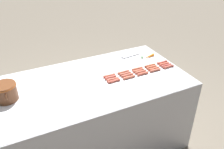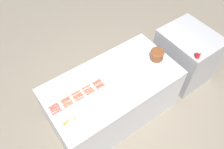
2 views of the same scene
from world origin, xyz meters
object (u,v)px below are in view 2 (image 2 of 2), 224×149
Objects in this scene: hot_dog_3 at (86,87)px; hot_dog_5 at (54,107)px; hot_dog_8 at (87,89)px; serving_spoon at (89,119)px; back_cabinet at (185,56)px; hot_dog_16 at (69,105)px; hot_dog_2 at (75,93)px; hot_dog_17 at (80,99)px; hot_dog_0 at (53,106)px; hot_dog_1 at (65,99)px; hot_dog_11 at (68,103)px; hot_dog_4 at (96,81)px; soda_can at (198,55)px; hot_dog_7 at (77,95)px; hot_dog_9 at (98,83)px; bean_pot at (157,54)px; hot_dog_15 at (57,112)px; carrot at (69,120)px; hot_dog_14 at (99,85)px; hot_dog_18 at (91,93)px; hot_dog_12 at (79,96)px; hot_dog_6 at (66,101)px; hot_dog_10 at (56,109)px; hot_dog_13 at (89,91)px; hot_dog_19 at (101,87)px.

hot_dog_3 is 0.52m from hot_dog_5.
hot_dog_8 reaches higher than serving_spoon.
back_cabinet reaches higher than hot_dog_16.
hot_dog_2 and hot_dog_17 have the same top height.
serving_spoon is (0.45, 0.29, -0.01)m from hot_dog_0.
hot_dog_11 is (0.08, -0.00, 0.00)m from hot_dog_1.
hot_dog_1 is 1.00× the size of hot_dog_4.
soda_can is (0.49, 1.98, 0.14)m from hot_dog_11.
hot_dog_0 is 0.19m from hot_dog_11.
hot_dog_7 is 0.53× the size of serving_spoon.
hot_dog_3 is at bearing -91.92° from hot_dog_4.
bean_pot is (0.13, 1.02, 0.08)m from hot_dog_9.
hot_dog_16 is (0.00, 0.17, 0.00)m from hot_dog_15.
serving_spoon is at bearing 35.54° from hot_dog_5.
hot_dog_15 is at bearing -89.61° from hot_dog_17.
serving_spoon is at bearing -41.78° from hot_dog_4.
hot_dog_1 is at bearing -96.24° from bean_pot.
hot_dog_0 is 1.00× the size of hot_dog_1.
carrot is (0.27, -0.45, 0.00)m from hot_dog_8.
bean_pot is (0.09, 1.02, 0.08)m from hot_dog_14.
hot_dog_15 is at bearing -90.15° from hot_dog_18.
hot_dog_5 is 0.08m from hot_dog_15.
back_cabinet is at bearing 86.40° from hot_dog_14.
hot_dog_7 is 0.04m from hot_dog_12.
hot_dog_6 is at bearing -94.90° from bean_pot.
hot_dog_11 is at bearing 76.12° from hot_dog_5.
serving_spoon is 0.26m from carrot.
hot_dog_0 is 1.00× the size of hot_dog_10.
hot_dog_6 is at bearing -97.26° from hot_dog_13.
hot_dog_3 is 1.00× the size of hot_dog_11.
hot_dog_13 is 1.72m from soda_can.
hot_dog_14 is at bearing 83.29° from hot_dog_7.
hot_dog_2 is 0.37m from hot_dog_19.
bean_pot is at bearing 82.71° from hot_dog_9.
hot_dog_1 is at bearing -90.15° from hot_dog_4.
hot_dog_13 is at bearing 88.79° from hot_dog_12.
hot_dog_0 and hot_dog_16 have the same top height.
hot_dog_17 is 0.18m from hot_dog_18.
hot_dog_4 is 1.03m from bean_pot.
hot_dog_13 is at bearing -176.60° from hot_dog_18.
hot_dog_13 and hot_dog_16 have the same top height.
hot_dog_11 is 1.00× the size of hot_dog_15.
hot_dog_19 is at bearing 129.46° from serving_spoon.
hot_dog_19 is (0.12, 0.34, 0.00)m from hot_dog_2.
hot_dog_2 is at bearing 138.45° from carrot.
hot_dog_3 is 1.00× the size of hot_dog_19.
hot_dog_8 is 1.00× the size of hot_dog_11.
hot_dog_2 is at bearing -115.54° from hot_dog_13.
hot_dog_7 is at bearing 134.10° from carrot.
hot_dog_4 is at bearing 89.90° from hot_dog_0.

